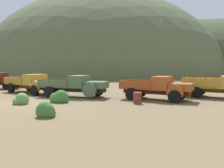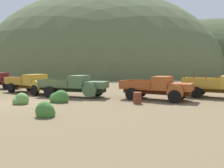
{
  "view_description": "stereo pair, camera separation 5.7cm",
  "coord_description": "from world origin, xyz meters",
  "px_view_note": "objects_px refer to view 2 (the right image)",
  "views": [
    {
      "loc": [
        11.3,
        -14.34,
        2.74
      ],
      "look_at": [
        5.25,
        4.67,
        1.17
      ],
      "focal_mm": 37.7,
      "sensor_mm": 36.0,
      "label": 1
    },
    {
      "loc": [
        11.36,
        -14.32,
        2.74
      ],
      "look_at": [
        5.25,
        4.67,
        1.17
      ],
      "focal_mm": 37.7,
      "sensor_mm": 36.0,
      "label": 2
    }
  ],
  "objects_px": {
    "truck_weathered_green": "(78,86)",
    "oil_drum_by_truck": "(137,98)",
    "truck_oxide_orange": "(161,88)",
    "truck_mustard": "(35,83)"
  },
  "relations": [
    {
      "from": "truck_weathered_green",
      "to": "truck_mustard",
      "type": "bearing_deg",
      "value": 166.6
    },
    {
      "from": "truck_weathered_green",
      "to": "oil_drum_by_truck",
      "type": "xyz_separation_m",
      "value": [
        5.59,
        -1.88,
        -0.59
      ]
    },
    {
      "from": "truck_mustard",
      "to": "oil_drum_by_truck",
      "type": "distance_m",
      "value": 11.34
    },
    {
      "from": "truck_mustard",
      "to": "oil_drum_by_truck",
      "type": "relative_size",
      "value": 7.91
    },
    {
      "from": "oil_drum_by_truck",
      "to": "truck_mustard",
      "type": "bearing_deg",
      "value": 164.45
    },
    {
      "from": "truck_mustard",
      "to": "truck_oxide_orange",
      "type": "bearing_deg",
      "value": 13.81
    },
    {
      "from": "truck_mustard",
      "to": "truck_oxide_orange",
      "type": "distance_m",
      "value": 12.4
    },
    {
      "from": "truck_weathered_green",
      "to": "oil_drum_by_truck",
      "type": "height_order",
      "value": "truck_weathered_green"
    },
    {
      "from": "truck_weathered_green",
      "to": "truck_oxide_orange",
      "type": "relative_size",
      "value": 1.02
    },
    {
      "from": "truck_weathered_green",
      "to": "oil_drum_by_truck",
      "type": "bearing_deg",
      "value": -19.62
    }
  ]
}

